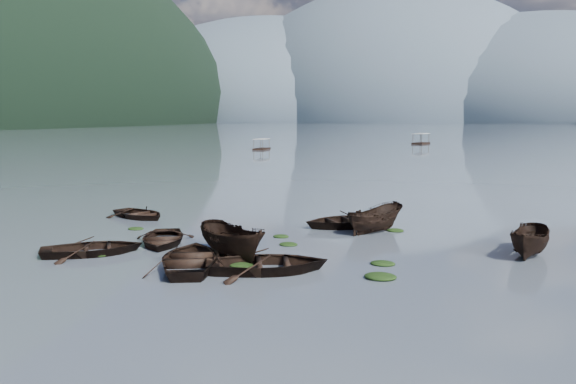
% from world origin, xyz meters
% --- Properties ---
extents(ground_plane, '(2400.00, 2400.00, 0.00)m').
position_xyz_m(ground_plane, '(0.00, 0.00, 0.00)').
color(ground_plane, '#505964').
extents(haze_mtn_a, '(520.00, 520.00, 280.00)m').
position_xyz_m(haze_mtn_a, '(-260.00, 900.00, 0.00)').
color(haze_mtn_a, '#475666').
rests_on(haze_mtn_a, ground).
extents(haze_mtn_b, '(520.00, 520.00, 340.00)m').
position_xyz_m(haze_mtn_b, '(-60.00, 900.00, 0.00)').
color(haze_mtn_b, '#475666').
rests_on(haze_mtn_b, ground).
extents(haze_mtn_c, '(520.00, 520.00, 260.00)m').
position_xyz_m(haze_mtn_c, '(140.00, 900.00, 0.00)').
color(haze_mtn_c, '#475666').
rests_on(haze_mtn_c, ground).
extents(rowboat_0, '(4.38, 5.11, 0.89)m').
position_xyz_m(rowboat_0, '(-4.91, 6.07, 0.00)').
color(rowboat_0, black).
rests_on(rowboat_0, ground).
extents(rowboat_1, '(5.51, 5.15, 0.93)m').
position_xyz_m(rowboat_1, '(-7.01, 3.32, 0.00)').
color(rowboat_1, black).
rests_on(rowboat_1, ground).
extents(rowboat_2, '(4.69, 4.42, 1.81)m').
position_xyz_m(rowboat_2, '(-0.52, 4.24, 0.00)').
color(rowboat_2, black).
rests_on(rowboat_2, ground).
extents(rowboat_3, '(5.15, 6.05, 1.06)m').
position_xyz_m(rowboat_3, '(-1.69, 2.49, 0.00)').
color(rowboat_3, black).
rests_on(rowboat_3, ground).
extents(rowboat_4, '(5.95, 5.09, 1.04)m').
position_xyz_m(rowboat_4, '(1.60, 2.53, 0.00)').
color(rowboat_4, black).
rests_on(rowboat_4, ground).
extents(rowboat_5, '(2.66, 4.33, 1.57)m').
position_xyz_m(rowboat_5, '(12.39, 8.16, 0.00)').
color(rowboat_5, black).
rests_on(rowboat_5, ground).
extents(rowboat_6, '(5.17, 4.62, 0.88)m').
position_xyz_m(rowboat_6, '(-9.73, 12.39, 0.00)').
color(rowboat_6, black).
rests_on(rowboat_6, ground).
extents(rowboat_7, '(6.20, 5.85, 1.05)m').
position_xyz_m(rowboat_7, '(3.23, 12.84, 0.00)').
color(rowboat_7, black).
rests_on(rowboat_7, ground).
extents(rowboat_8, '(3.63, 4.54, 1.67)m').
position_xyz_m(rowboat_8, '(5.01, 11.80, 0.00)').
color(rowboat_8, black).
rests_on(rowboat_8, ground).
extents(weed_clump_0, '(1.20, 0.98, 0.26)m').
position_xyz_m(weed_clump_0, '(-6.63, 3.17, 0.00)').
color(weed_clump_0, black).
rests_on(weed_clump_0, ground).
extents(weed_clump_1, '(1.06, 0.85, 0.23)m').
position_xyz_m(weed_clump_1, '(0.38, 2.90, 0.00)').
color(weed_clump_1, black).
rests_on(weed_clump_1, ground).
extents(weed_clump_2, '(1.26, 1.01, 0.27)m').
position_xyz_m(weed_clump_2, '(6.16, 2.67, 0.00)').
color(weed_clump_2, black).
rests_on(weed_clump_2, ground).
extents(weed_clump_3, '(0.84, 0.71, 0.19)m').
position_xyz_m(weed_clump_3, '(0.38, 9.07, 0.00)').
color(weed_clump_3, black).
rests_on(weed_clump_3, ground).
extents(weed_clump_4, '(1.06, 0.84, 0.22)m').
position_xyz_m(weed_clump_4, '(6.06, 4.79, 0.00)').
color(weed_clump_4, black).
rests_on(weed_clump_4, ground).
extents(weed_clump_5, '(0.91, 0.73, 0.19)m').
position_xyz_m(weed_clump_5, '(-8.04, 8.99, 0.00)').
color(weed_clump_5, black).
rests_on(weed_clump_5, ground).
extents(weed_clump_6, '(0.93, 0.77, 0.19)m').
position_xyz_m(weed_clump_6, '(1.24, 7.36, 0.00)').
color(weed_clump_6, black).
rests_on(weed_clump_6, ground).
extents(weed_clump_7, '(0.96, 0.76, 0.21)m').
position_xyz_m(weed_clump_7, '(6.08, 12.14, 0.00)').
color(weed_clump_7, black).
rests_on(weed_clump_7, ground).
extents(pontoon_left, '(2.32, 5.40, 2.06)m').
position_xyz_m(pontoon_left, '(-25.03, 87.20, 0.00)').
color(pontoon_left, black).
rests_on(pontoon_left, ground).
extents(pontoon_centre, '(4.36, 6.86, 2.44)m').
position_xyz_m(pontoon_centre, '(4.81, 119.86, 0.00)').
color(pontoon_centre, black).
rests_on(pontoon_centre, ground).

